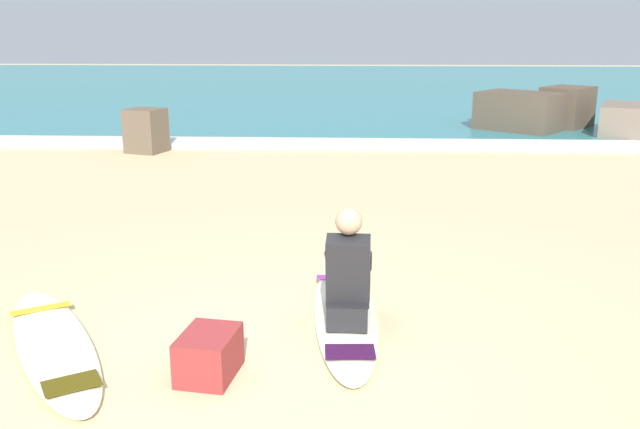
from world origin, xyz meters
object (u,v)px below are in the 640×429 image
Objects in this scene: surfer_seated at (348,278)px; shoreline_rock at (146,131)px; surfboard_main at (345,311)px; beach_bag at (209,355)px; surfboard_spare_near at (54,344)px.

shoreline_rock is at bearing 116.84° from surfer_seated.
surfboard_main is 5.40× the size of beach_bag.
surfboard_main is at bearing 49.23° from beach_bag.
surfboard_main is 2.74× the size of surfer_seated.
surfer_seated is at bearing 40.63° from beach_bag.
surfer_seated is 1.29m from beach_bag.
shoreline_rock is at bearing 117.48° from surfboard_main.
surfer_seated reaches higher than shoreline_rock.
surfboard_main is 2.32m from surfboard_spare_near.
beach_bag is (3.02, -8.68, -0.26)m from shoreline_rock.
surfboard_spare_near is at bearing -168.30° from surfer_seated.
surfboard_main is at bearing 95.41° from surfer_seated.
shoreline_rock is at bearing 101.87° from surfboard_spare_near.
shoreline_rock is at bearing 109.16° from beach_bag.
surfer_seated reaches higher than surfboard_main.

